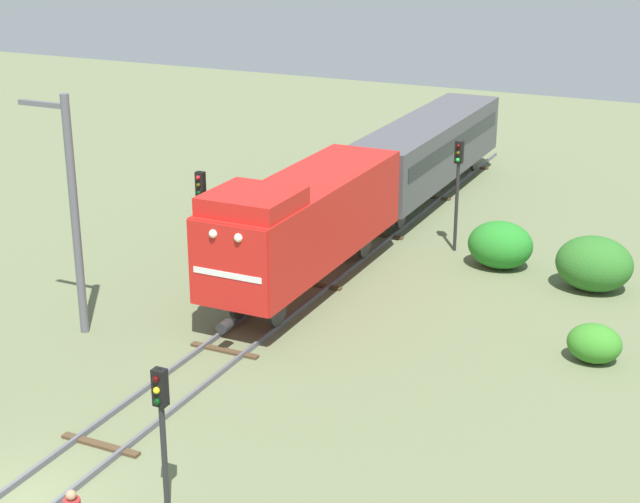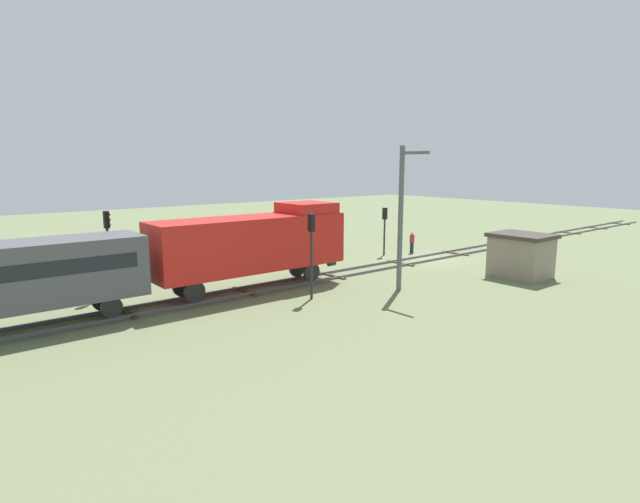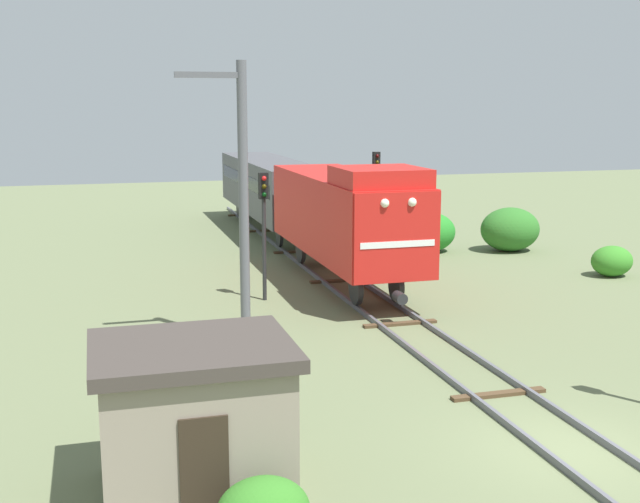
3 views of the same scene
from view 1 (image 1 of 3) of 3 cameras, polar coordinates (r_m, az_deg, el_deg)
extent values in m
cube|color=#4C3823|center=(26.87, -12.66, -10.93)|extent=(2.40, 0.24, 0.09)
cube|color=#4C3823|center=(31.46, -5.58, -5.75)|extent=(2.40, 0.24, 0.09)
cube|color=#4C3823|center=(36.58, -0.48, -1.90)|extent=(2.40, 0.24, 0.09)
cube|color=#4C3823|center=(42.04, 3.31, 0.99)|extent=(2.40, 0.24, 0.09)
cube|color=#4C3823|center=(47.72, 6.22, 3.20)|extent=(2.40, 0.24, 0.09)
cube|color=#4C3823|center=(53.56, 8.51, 4.93)|extent=(2.40, 0.24, 0.09)
cube|color=red|center=(35.31, -0.81, 1.88)|extent=(2.90, 11.00, 2.90)
cube|color=red|center=(31.49, -3.96, 2.95)|extent=(2.75, 2.80, 0.60)
cube|color=red|center=(30.71, -5.39, -0.99)|extent=(2.84, 0.10, 2.84)
cube|color=white|center=(30.75, -5.42, -1.36)|extent=(2.46, 0.06, 0.20)
sphere|color=white|center=(30.52, -6.23, 1.04)|extent=(0.28, 0.28, 0.28)
sphere|color=white|center=(30.08, -4.77, 0.81)|extent=(0.28, 0.28, 0.28)
cylinder|color=#262628|center=(31.17, -5.56, -4.35)|extent=(0.36, 0.50, 0.36)
cylinder|color=#262628|center=(33.26, -4.73, -3.01)|extent=(0.18, 1.10, 1.10)
cylinder|color=#262628|center=(32.61, -2.53, -3.44)|extent=(0.18, 1.10, 1.10)
cylinder|color=#262628|center=(39.40, 0.65, 0.74)|extent=(0.18, 1.10, 1.10)
cylinder|color=#262628|center=(38.85, 2.57, 0.45)|extent=(0.18, 1.10, 1.10)
cube|color=#4C4C51|center=(47.04, 6.31, 6.02)|extent=(2.80, 14.00, 2.70)
cube|color=black|center=(46.96, 6.32, 6.43)|extent=(2.84, 12.88, 0.64)
cylinder|color=#262628|center=(42.90, 2.89, 2.22)|extent=(0.16, 0.96, 0.96)
cylinder|color=#262628|center=(42.40, 4.69, 1.97)|extent=(0.16, 0.96, 0.96)
cylinder|color=#262628|center=(52.67, 7.46, 5.40)|extent=(0.16, 0.96, 0.96)
cylinder|color=#262628|center=(52.26, 8.96, 5.21)|extent=(0.16, 0.96, 0.96)
cylinder|color=#262628|center=(23.15, -9.10, -10.87)|extent=(0.14, 0.14, 3.69)
cube|color=black|center=(22.48, -9.29, -7.81)|extent=(0.32, 0.24, 0.90)
sphere|color=#390606|center=(22.26, -9.53, -7.34)|extent=(0.16, 0.16, 0.16)
sphere|color=yellow|center=(22.39, -9.49, -7.98)|extent=(0.16, 0.16, 0.16)
sphere|color=black|center=(22.52, -9.45, -8.61)|extent=(0.16, 0.16, 0.16)
cylinder|color=#262628|center=(35.71, -6.85, 1.16)|extent=(0.14, 0.14, 4.48)
cube|color=black|center=(35.19, -6.97, 3.92)|extent=(0.32, 0.24, 0.90)
sphere|color=red|center=(35.00, -7.11, 4.29)|extent=(0.16, 0.16, 0.16)
sphere|color=#3C3306|center=(35.08, -7.09, 3.85)|extent=(0.16, 0.16, 0.16)
sphere|color=black|center=(35.15, -7.07, 3.41)|extent=(0.16, 0.16, 0.16)
cylinder|color=#262628|center=(39.88, 7.97, 3.18)|extent=(0.14, 0.14, 4.59)
cube|color=black|center=(39.40, 8.10, 5.75)|extent=(0.32, 0.24, 0.90)
sphere|color=#390606|center=(39.21, 8.05, 6.09)|extent=(0.16, 0.16, 0.16)
sphere|color=#3C3306|center=(39.28, 8.04, 5.69)|extent=(0.16, 0.16, 0.16)
sphere|color=green|center=(39.35, 8.02, 5.30)|extent=(0.16, 0.16, 0.16)
sphere|color=tan|center=(22.17, -14.29, -13.57)|extent=(0.23, 0.23, 0.23)
cylinder|color=#595960|center=(32.27, -14.07, 1.92)|extent=(0.28, 0.28, 7.97)
cube|color=#595960|center=(31.98, -15.87, 8.25)|extent=(1.80, 0.16, 0.16)
ellipsoid|color=#2D6D26|center=(37.18, 15.66, -0.69)|extent=(2.81, 2.30, 2.04)
ellipsoid|color=#368326|center=(31.61, 15.68, -5.17)|extent=(1.69, 1.39, 1.23)
ellipsoid|color=#257F26|center=(38.69, 10.45, 0.38)|extent=(2.55, 2.08, 1.85)
camera|label=2|loc=(58.80, -15.81, 12.62)|focal=28.00mm
camera|label=3|loc=(24.86, -57.47, -5.30)|focal=45.00mm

